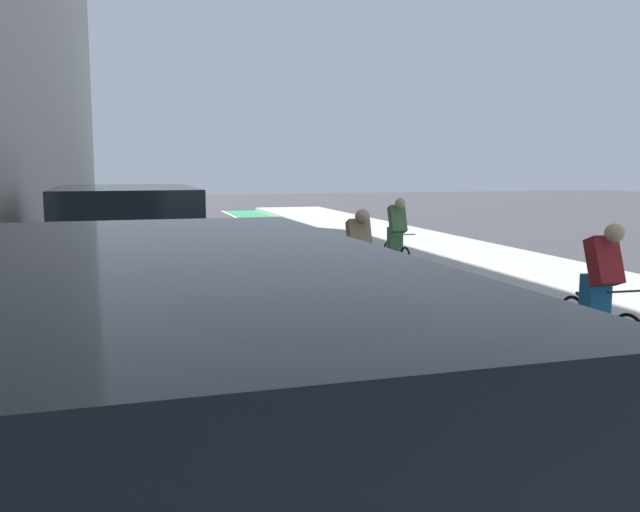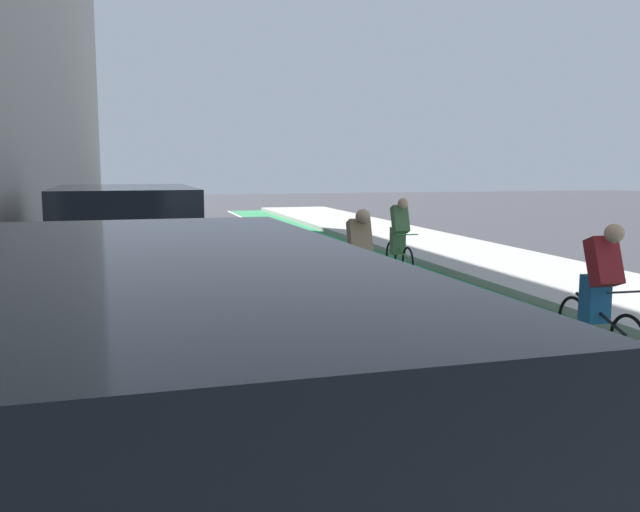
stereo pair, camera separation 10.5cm
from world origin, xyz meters
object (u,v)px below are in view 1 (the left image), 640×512
at_px(parked_suv_gray, 126,262).
at_px(cyclist_trailing, 358,260).
at_px(cyclist_far, 397,235).
at_px(cyclist_mid, 601,290).

bearing_deg(parked_suv_gray, cyclist_trailing, 7.92).
bearing_deg(cyclist_far, parked_suv_gray, -142.42).
distance_m(cyclist_mid, cyclist_far, 6.58).
bearing_deg(cyclist_far, cyclist_trailing, -119.80).
bearing_deg(cyclist_trailing, cyclist_far, 60.20).
bearing_deg(cyclist_mid, cyclist_trailing, 125.13).
relative_size(cyclist_trailing, cyclist_far, 1.04).
distance_m(parked_suv_gray, cyclist_mid, 5.83).
bearing_deg(cyclist_far, cyclist_mid, -91.15).
xyz_separation_m(parked_suv_gray, cyclist_mid, (5.32, -2.39, -0.21)).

